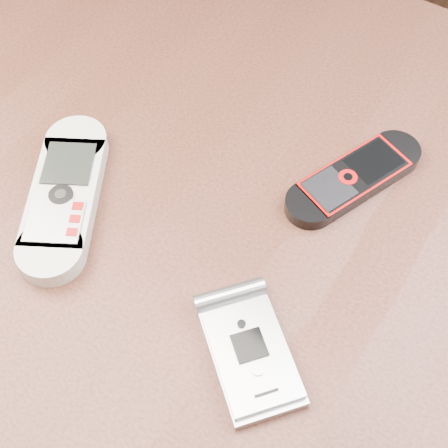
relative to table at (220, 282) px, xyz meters
The scene contains 5 objects.
ground 0.64m from the table, ahead, with size 4.00×4.00×0.00m, color #472B19.
table is the anchor object (origin of this frame).
nokia_white 0.19m from the table, 159.44° to the right, with size 0.06×0.18×0.02m, color beige.
nokia_black_red 0.18m from the table, 54.18° to the left, with size 0.05×0.15×0.02m, color black.
motorola_razr 0.17m from the table, 46.33° to the right, with size 0.06×0.12×0.02m, color #BBBBBF.
Camera 1 is at (0.17, -0.26, 1.22)m, focal length 50.00 mm.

